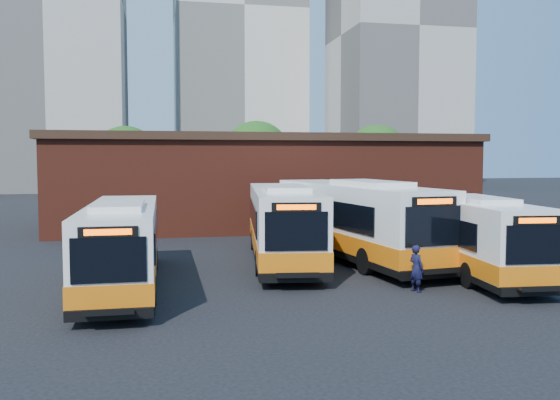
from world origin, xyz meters
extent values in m
plane|color=black|center=(0.00, 0.00, 0.00)|extent=(220.00, 220.00, 0.00)
cube|color=white|center=(-8.57, 0.72, 1.69)|extent=(2.48, 11.43, 2.71)
cube|color=orange|center=(-8.57, 0.72, 0.90)|extent=(2.53, 11.48, 0.67)
cube|color=black|center=(-8.57, 0.72, 0.43)|extent=(2.52, 11.47, 0.24)
cube|color=black|center=(-8.60, -5.02, 1.95)|extent=(2.06, 0.07, 1.28)
cube|color=black|center=(-8.60, -5.03, 2.74)|extent=(1.62, 0.07, 0.30)
cube|color=#FF5905|center=(-8.60, -5.07, 2.74)|extent=(1.28, 0.03, 0.17)
cube|color=black|center=(-8.60, -5.08, 0.43)|extent=(2.43, 0.15, 0.30)
cube|color=black|center=(-8.60, -5.30, 0.52)|extent=(1.38, 0.37, 0.06)
cube|color=black|center=(-8.60, -5.47, 0.59)|extent=(1.38, 0.04, 0.17)
cube|color=black|center=(-9.80, 1.10, 1.95)|extent=(0.09, 8.91, 1.00)
cube|color=black|center=(-7.33, 1.09, 1.95)|extent=(0.09, 8.91, 1.00)
cube|color=white|center=(-8.58, -0.71, 3.14)|extent=(1.67, 4.01, 0.21)
cylinder|color=black|center=(-9.68, -2.52, 0.48)|extent=(0.31, 0.95, 0.95)
cylinder|color=black|center=(-7.48, -2.53, 0.48)|extent=(0.31, 0.95, 0.95)
cylinder|color=black|center=(-9.65, 3.77, 0.48)|extent=(0.31, 0.95, 0.95)
cylinder|color=black|center=(-7.45, 3.76, 0.48)|extent=(0.31, 0.95, 0.95)
cube|color=white|center=(-1.56, 4.97, 1.87)|extent=(4.28, 12.86, 3.00)
cube|color=orange|center=(-1.56, 4.97, 1.00)|extent=(4.34, 12.92, 0.74)
cube|color=black|center=(-1.56, 4.97, 0.47)|extent=(4.33, 12.91, 0.26)
cube|color=black|center=(-2.37, -1.32, 2.16)|extent=(2.27, 0.36, 1.42)
cube|color=black|center=(-2.37, -1.33, 3.03)|extent=(1.78, 0.29, 0.34)
cube|color=#FF5905|center=(-2.38, -1.37, 3.03)|extent=(1.41, 0.20, 0.19)
cube|color=black|center=(-2.38, -1.38, 0.47)|extent=(2.68, 0.49, 0.34)
cube|color=black|center=(-2.41, -1.62, 0.58)|extent=(1.56, 0.59, 0.06)
cube|color=black|center=(-2.44, -1.81, 0.65)|extent=(1.52, 0.24, 0.19)
cube|color=black|center=(-2.86, 5.57, 2.16)|extent=(1.32, 9.77, 1.10)
cube|color=black|center=(-0.15, 5.21, 2.16)|extent=(1.32, 9.77, 1.10)
cube|color=white|center=(-1.76, 3.41, 3.47)|extent=(2.38, 4.62, 0.23)
cylinder|color=black|center=(-3.22, 1.58, 0.53)|extent=(0.47, 1.09, 1.05)
cylinder|color=black|center=(-0.81, 1.27, 0.53)|extent=(0.47, 1.09, 1.05)
cylinder|color=black|center=(-2.33, 8.47, 0.53)|extent=(0.47, 1.09, 1.05)
cylinder|color=black|center=(0.08, 8.16, 0.53)|extent=(0.47, 1.09, 1.05)
cube|color=white|center=(1.88, 4.88, 1.97)|extent=(4.55, 13.56, 3.16)
cube|color=orange|center=(1.88, 4.88, 1.05)|extent=(4.61, 13.62, 0.78)
cube|color=black|center=(1.88, 4.88, 0.50)|extent=(4.60, 13.61, 0.28)
cube|color=black|center=(2.76, -1.75, 2.27)|extent=(2.39, 0.38, 1.50)
cube|color=black|center=(2.76, -1.76, 3.19)|extent=(1.88, 0.31, 0.35)
cube|color=#FF5905|center=(2.76, -1.80, 3.19)|extent=(1.49, 0.22, 0.20)
cube|color=black|center=(2.77, -1.81, 0.50)|extent=(2.82, 0.53, 0.35)
cube|color=black|center=(2.80, -2.07, 0.61)|extent=(1.65, 0.63, 0.07)
cube|color=black|center=(2.83, -2.27, 0.69)|extent=(1.60, 0.26, 0.20)
cube|color=black|center=(0.39, 5.13, 2.27)|extent=(1.42, 10.29, 1.16)
cube|color=black|center=(3.25, 5.51, 2.27)|extent=(1.42, 10.29, 1.16)
cube|color=white|center=(2.10, 3.23, 3.66)|extent=(2.52, 4.87, 0.24)
cylinder|color=black|center=(1.10, 0.97, 0.55)|extent=(0.50, 1.15, 1.11)
cylinder|color=black|center=(3.64, 1.31, 0.55)|extent=(0.50, 1.15, 1.11)
cylinder|color=black|center=(0.14, 8.23, 0.55)|extent=(0.50, 1.15, 1.11)
cylinder|color=black|center=(2.68, 8.56, 0.55)|extent=(0.50, 1.15, 1.11)
cube|color=white|center=(5.32, 0.93, 1.70)|extent=(3.36, 11.65, 2.73)
cube|color=orange|center=(5.32, 0.93, 0.91)|extent=(3.41, 11.70, 0.67)
cube|color=black|center=(5.32, 0.93, 0.43)|extent=(3.40, 11.69, 0.24)
cube|color=black|center=(4.85, -4.83, 1.96)|extent=(2.07, 0.22, 1.29)
cube|color=black|center=(4.85, -4.84, 2.76)|extent=(1.63, 0.19, 0.31)
cube|color=#FF5905|center=(4.85, -4.87, 2.76)|extent=(1.29, 0.12, 0.17)
cube|color=black|center=(4.85, -4.89, 0.43)|extent=(2.44, 0.33, 0.31)
cube|color=black|center=(4.83, -5.11, 0.53)|extent=(1.41, 0.47, 0.06)
cube|color=black|center=(4.82, -5.28, 0.59)|extent=(1.39, 0.15, 0.17)
cube|color=black|center=(4.11, 1.41, 1.96)|extent=(0.77, 8.94, 1.01)
cube|color=black|center=(6.59, 1.21, 1.96)|extent=(0.77, 8.94, 1.01)
cube|color=white|center=(5.20, -0.51, 3.16)|extent=(1.98, 4.14, 0.21)
cylinder|color=black|center=(3.95, -2.23, 0.48)|extent=(0.38, 0.98, 0.96)
cylinder|color=black|center=(6.16, -2.41, 0.48)|extent=(0.38, 0.98, 0.96)
cylinder|color=black|center=(4.46, 4.07, 0.48)|extent=(0.38, 0.98, 0.96)
cylinder|color=black|center=(6.66, 3.89, 0.48)|extent=(0.38, 0.98, 0.96)
imported|color=black|center=(1.79, -2.40, 0.85)|extent=(0.60, 0.72, 1.69)
cube|color=maroon|center=(0.00, 20.00, 3.00)|extent=(28.00, 12.00, 6.00)
cube|color=#301D13|center=(0.00, 20.00, 6.15)|extent=(28.60, 12.60, 0.50)
cube|color=#301D13|center=(3.00, 13.97, 1.20)|extent=(1.20, 0.08, 2.40)
cylinder|color=#382314|center=(-10.00, 32.00, 1.35)|extent=(0.36, 0.36, 2.70)
sphere|color=#215417|center=(-10.00, 32.00, 4.65)|extent=(6.00, 6.00, 6.00)
cylinder|color=#382314|center=(2.00, 34.00, 1.48)|extent=(0.36, 0.36, 2.95)
sphere|color=#215417|center=(2.00, 34.00, 5.08)|extent=(6.56, 6.56, 6.56)
cylinder|color=#382314|center=(13.00, 31.00, 1.40)|extent=(0.36, 0.36, 2.81)
sphere|color=#215417|center=(13.00, 31.00, 4.84)|extent=(6.24, 6.24, 6.24)
cube|color=#B7B2A8|center=(-22.00, 72.00, 27.50)|extent=(20.00, 18.00, 55.00)
cube|color=silver|center=(7.00, 86.00, 30.00)|extent=(22.00, 20.00, 60.00)
cube|color=#B7B2A8|center=(30.00, 68.00, 24.00)|extent=(18.00, 18.00, 48.00)
camera|label=1|loc=(-7.21, -21.92, 4.76)|focal=38.00mm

